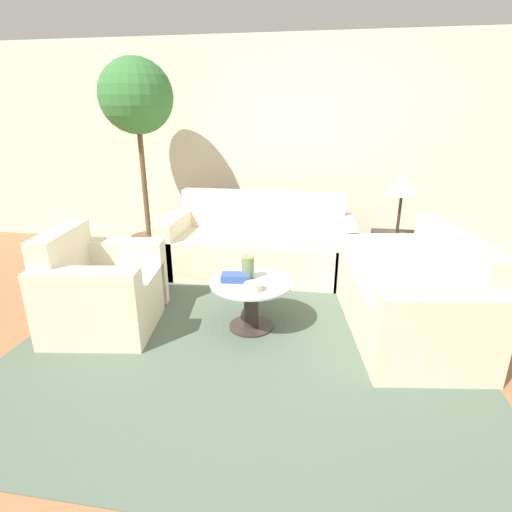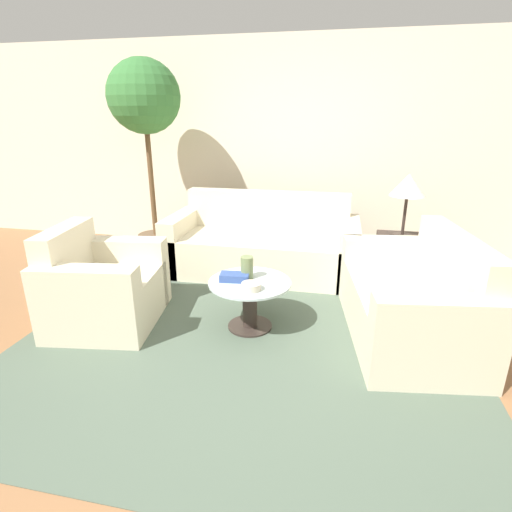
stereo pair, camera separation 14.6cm
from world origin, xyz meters
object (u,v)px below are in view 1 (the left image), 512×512
bowl (254,287)px  coffee_table (251,298)px  vase (248,268)px  book_stack (236,277)px  armchair (99,292)px  table_lamp (403,186)px  sofa_main (259,246)px  loveseat (415,300)px  potted_plant (138,112)px

bowl → coffee_table: bearing=106.5°
vase → book_stack: vase is taller
armchair → vase: size_ratio=5.54×
armchair → table_lamp: 2.98m
table_lamp → bowl: 1.92m
coffee_table → table_lamp: bearing=41.6°
sofa_main → table_lamp: size_ratio=3.33×
loveseat → bowl: bearing=-84.8°
loveseat → table_lamp: size_ratio=2.52×
armchair → coffee_table: 1.28m
sofa_main → table_lamp: 1.64m
sofa_main → loveseat: size_ratio=1.32×
sofa_main → table_lamp: table_lamp is taller
table_lamp → book_stack: size_ratio=2.56×
armchair → loveseat: 2.60m
armchair → table_lamp: size_ratio=1.65×
vase → coffee_table: bearing=-59.5°
coffee_table → loveseat: bearing=6.0°
armchair → book_stack: size_ratio=4.24×
armchair → loveseat: size_ratio=0.66×
armchair → loveseat: bearing=-91.9°
coffee_table → vase: size_ratio=3.61×
potted_plant → bowl: size_ratio=15.13×
coffee_table → book_stack: size_ratio=2.76×
armchair → bowl: (1.32, -0.02, 0.16)m
sofa_main → book_stack: sofa_main is taller
loveseat → vase: (-1.35, -0.08, 0.22)m
bowl → table_lamp: bearing=46.3°
book_stack → vase: bearing=32.4°
loveseat → bowl: (-1.27, -0.30, 0.16)m
table_lamp → book_stack: 1.94m
book_stack → loveseat: bearing=-0.1°
loveseat → book_stack: 1.46m
loveseat → book_stack: bearing=-92.2°
armchair → table_lamp: bearing=-71.2°
vase → book_stack: bearing=-141.7°
loveseat → table_lamp: 1.27m
vase → bowl: size_ratio=1.23×
bowl → book_stack: (-0.17, 0.15, 0.00)m
armchair → potted_plant: (-0.28, 1.68, 1.43)m
sofa_main → book_stack: bearing=-89.3°
potted_plant → book_stack: (1.43, -1.55, -1.28)m
vase → bowl: (0.08, -0.22, -0.07)m
bowl → vase: bearing=110.7°
coffee_table → vase: vase is taller
loveseat → coffee_table: loveseat is taller
vase → bowl: vase is taller
potted_plant → vase: bearing=-44.3°
coffee_table → table_lamp: (1.31, 1.16, 0.76)m
loveseat → vase: bearing=-94.8°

